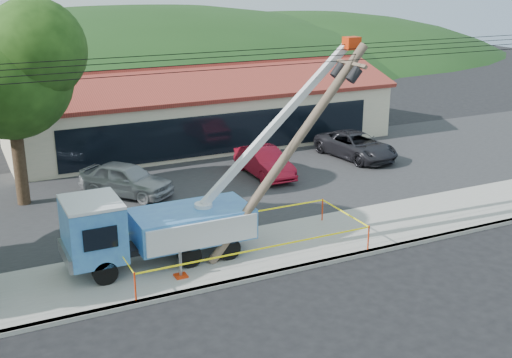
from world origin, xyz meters
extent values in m
plane|color=black|center=(0.00, 0.00, 0.00)|extent=(120.00, 120.00, 0.00)
cube|color=gray|center=(0.00, 2.10, 0.07)|extent=(60.00, 0.25, 0.15)
cube|color=gray|center=(0.00, 4.00, 0.07)|extent=(60.00, 4.00, 0.15)
cube|color=#28282B|center=(0.00, 12.00, 0.05)|extent=(60.00, 12.00, 0.10)
cube|color=beige|center=(4.00, 20.00, 1.70)|extent=(22.00, 8.00, 3.40)
cube|color=black|center=(4.00, 15.98, 1.43)|extent=(18.04, 0.08, 2.21)
cube|color=maroon|center=(4.00, 18.00, 3.90)|extent=(22.50, 4.53, 1.52)
cube|color=maroon|center=(4.00, 22.00, 3.90)|extent=(22.50, 4.53, 1.52)
cube|color=maroon|center=(4.00, 20.00, 4.55)|extent=(22.50, 0.30, 0.25)
cylinder|color=#332316|center=(-7.00, 13.00, 2.09)|extent=(0.56, 0.56, 4.18)
sphere|color=#18350E|center=(-7.00, 13.00, 5.70)|extent=(5.25, 5.25, 5.25)
sphere|color=#18350E|center=(-5.95, 12.30, 6.84)|extent=(4.20, 4.20, 4.20)
ellipsoid|color=#183714|center=(10.00, 55.00, 0.00)|extent=(89.60, 64.00, 32.00)
ellipsoid|color=#183714|center=(30.00, 55.00, 0.00)|extent=(72.80, 52.00, 26.00)
cylinder|color=black|center=(0.00, 3.10, 6.97)|extent=(60.00, 0.02, 0.02)
cylinder|color=black|center=(0.00, 3.60, 7.09)|extent=(60.00, 0.02, 0.02)
cylinder|color=black|center=(0.00, 4.10, 7.21)|extent=(60.00, 0.02, 0.02)
cylinder|color=black|center=(0.00, 4.50, 7.33)|extent=(60.00, 0.02, 0.02)
cylinder|color=black|center=(-5.57, 3.71, 0.55)|extent=(0.82, 0.27, 0.82)
cylinder|color=black|center=(-5.57, 5.63, 0.55)|extent=(0.82, 0.27, 0.82)
cylinder|color=black|center=(-2.64, 3.71, 0.55)|extent=(0.82, 0.27, 0.82)
cylinder|color=black|center=(-2.64, 5.63, 0.55)|extent=(0.82, 0.27, 0.82)
cylinder|color=black|center=(-1.18, 3.71, 0.55)|extent=(0.82, 0.27, 0.82)
cylinder|color=black|center=(-1.18, 5.63, 0.55)|extent=(0.82, 0.27, 0.82)
cube|color=black|center=(-3.19, 4.67, 0.78)|extent=(6.03, 0.91, 0.23)
cube|color=#356CBF|center=(-5.66, 4.67, 1.69)|extent=(1.83, 2.19, 1.92)
cube|color=silver|center=(-5.66, 4.67, 2.70)|extent=(1.83, 2.19, 0.11)
cube|color=black|center=(-6.53, 4.67, 1.83)|extent=(0.07, 1.64, 0.82)
cube|color=gray|center=(-6.62, 4.67, 0.96)|extent=(0.14, 2.10, 0.46)
cube|color=#356CBF|center=(-2.19, 4.67, 1.32)|extent=(4.20, 2.19, 1.10)
cylinder|color=silver|center=(-1.73, 4.67, 1.74)|extent=(0.64, 0.64, 0.55)
cube|color=silver|center=(1.21, 4.67, 4.67)|extent=(6.06, 0.26, 5.60)
cube|color=gray|center=(1.49, 4.67, 4.90)|extent=(3.64, 0.16, 3.37)
cube|color=red|center=(4.16, 4.49, 7.37)|extent=(0.55, 0.46, 0.46)
cube|color=red|center=(-3.19, 3.12, 0.17)|extent=(0.41, 0.41, 0.07)
cube|color=red|center=(-0.82, 6.22, 0.17)|extent=(0.41, 0.41, 0.07)
cylinder|color=brown|center=(1.14, 3.69, 3.76)|extent=(6.28, 0.33, 7.43)
cube|color=brown|center=(3.63, 3.69, 6.75)|extent=(0.17, 1.83, 0.17)
cylinder|color=black|center=(3.43, 4.20, 6.44)|extent=(0.61, 0.37, 0.63)
cylinder|color=black|center=(3.43, 3.18, 6.44)|extent=(0.61, 0.37, 0.63)
cylinder|color=red|center=(-4.98, 2.22, 0.62)|extent=(0.06, 0.06, 0.94)
cylinder|color=red|center=(3.73, 2.22, 0.62)|extent=(0.06, 0.06, 0.94)
cylinder|color=red|center=(3.73, 5.42, 0.62)|extent=(0.06, 0.06, 0.94)
cylinder|color=red|center=(-4.98, 5.42, 0.62)|extent=(0.06, 0.06, 0.94)
cube|color=yellow|center=(-0.63, 2.22, 1.05)|extent=(8.72, 0.01, 0.06)
cube|color=yellow|center=(3.73, 3.82, 1.05)|extent=(0.01, 3.20, 0.06)
cube|color=yellow|center=(-0.63, 5.42, 1.05)|extent=(8.72, 0.01, 0.06)
cube|color=yellow|center=(-4.98, 3.82, 1.05)|extent=(0.01, 3.20, 0.06)
imported|color=#9DA0A4|center=(-2.60, 12.14, 0.00)|extent=(4.20, 4.56, 1.51)
imported|color=maroon|center=(4.37, 12.00, 0.00)|extent=(1.50, 4.28, 1.41)
imported|color=black|center=(10.32, 12.67, 0.00)|extent=(2.98, 5.31, 1.40)
camera|label=1|loc=(-9.38, -15.42, 9.90)|focal=45.00mm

